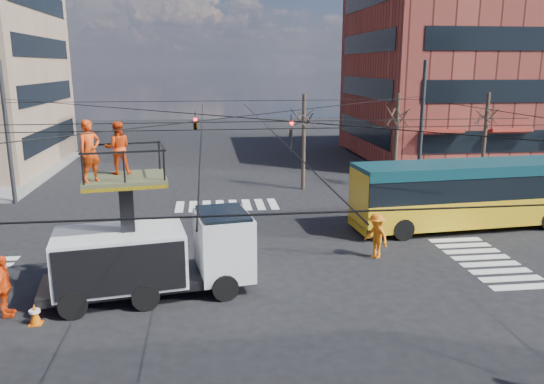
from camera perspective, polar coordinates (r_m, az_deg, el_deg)
The scene contains 13 objects.
ground at distance 20.46m, azimuth -3.72°, elevation -8.64°, with size 120.00×120.00×0.00m, color black.
sidewalk_ne at distance 46.24m, azimuth 21.51°, elevation 3.03°, with size 18.00×18.00×0.12m, color slate.
crosswalks at distance 20.45m, azimuth -3.72°, elevation -8.61°, with size 22.40×22.40×0.02m, color silver, non-canonical shape.
building_ne at distance 48.69m, azimuth 21.58°, elevation 11.74°, with size 20.06×16.06×14.00m.
overhead_network at distance 19.65m, azimuth -4.20°, elevation 3.47°, with size 24.24×24.24×8.00m.
tree_a at distance 33.13m, azimuth 3.46°, elevation 8.14°, with size 2.00×2.00×6.00m.
tree_b at distance 34.73m, azimuth 13.34°, elevation 8.05°, with size 2.00×2.00×6.00m.
tree_c at distance 37.23m, azimuth 22.11°, elevation 7.77°, with size 2.00×2.00×6.00m.
utility_truck at distance 18.37m, azimuth -12.67°, elevation -4.89°, with size 7.27×3.51×6.10m.
city_bus at distance 27.22m, azimuth 20.69°, elevation -0.07°, with size 11.77×3.50×3.20m.
traffic_cone at distance 18.00m, azimuth -24.15°, elevation -11.90°, with size 0.36×0.36×0.67m, color #CF5508.
worker_ground at distance 18.67m, azimuth -26.91°, elevation -9.06°, with size 1.17×0.49×2.00m, color #FE4910.
flagger at distance 22.02m, azimuth 11.14°, elevation -4.65°, with size 1.21×0.69×1.87m, color orange.
Camera 1 is at (-1.03, -18.93, 7.68)m, focal length 35.00 mm.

